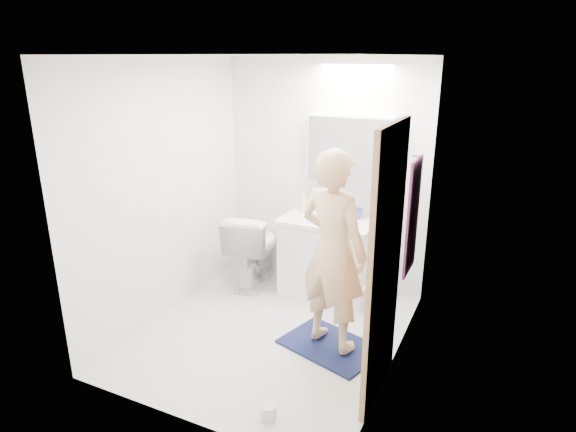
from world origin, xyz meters
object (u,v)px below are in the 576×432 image
Objects in this scene: toilet at (254,248)px; soap_bottle_b at (322,205)px; medicine_cabinet at (350,150)px; toothbrush_cup at (358,213)px; person at (333,251)px; toilet_paper_roll at (269,411)px; vanity_cabinet at (327,258)px; soap_bottle_a at (304,200)px.

soap_bottle_b reaches higher than toilet.
medicine_cabinet is 8.08× the size of toothbrush_cup.
person reaches higher than toilet_paper_roll.
vanity_cabinet is 1.02× the size of medicine_cabinet.
toilet reaches higher than toilet_paper_roll.
toothbrush_cup is (0.26, 0.16, 0.48)m from vanity_cabinet.
soap_bottle_a is at bearing -160.31° from toilet.
medicine_cabinet reaches higher than person.
vanity_cabinet is 0.66m from soap_bottle_a.
vanity_cabinet is 0.56m from soap_bottle_b.
vanity_cabinet is at bearing -50.04° from person.
person is 1.31m from toilet_paper_roll.
soap_bottle_a is at bearing -172.78° from medicine_cabinet.
medicine_cabinet reaches higher than soap_bottle_b.
person is at bearing 135.83° from toilet.
toilet is (-0.95, -0.33, -1.09)m from medicine_cabinet.
toilet_paper_roll is at bearing -77.84° from soap_bottle_b.
soap_bottle_b is (-0.14, 0.18, 0.51)m from vanity_cabinet.
toothbrush_cup is at bearing 91.67° from toilet_paper_roll.
toilet is 0.88m from soap_bottle_b.
person is at bearing -82.65° from toothbrush_cup.
soap_bottle_b is at bearing -165.91° from toilet.
soap_bottle_a reaches higher than toilet_paper_roll.
person is 1.33m from soap_bottle_a.
toothbrush_cup is at bearing -65.72° from person.
toothbrush_cup is (-0.14, 1.11, -0.02)m from person.
toilet_paper_roll is (0.32, -1.95, -0.34)m from vanity_cabinet.
toilet_paper_roll is at bearing -72.56° from soap_bottle_a.
toilet_paper_roll is (0.46, -2.13, -0.85)m from soap_bottle_b.
medicine_cabinet reaches higher than toilet.
vanity_cabinet is 0.57m from toothbrush_cup.
medicine_cabinet is at bearing -170.62° from toilet.
vanity_cabinet reaches higher than toilet_paper_roll.
toilet is 5.31× the size of soap_bottle_b.
vanity_cabinet is 1.14m from medicine_cabinet.
vanity_cabinet is 8.18× the size of toilet_paper_roll.
medicine_cabinet is 1.07× the size of toilet.
person is 15.55× the size of toothbrush_cup.
person is at bearing -77.07° from medicine_cabinet.
toilet is 0.49× the size of person.
medicine_cabinet is 3.71× the size of soap_bottle_a.
medicine_cabinet is 2.60m from toilet_paper_roll.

